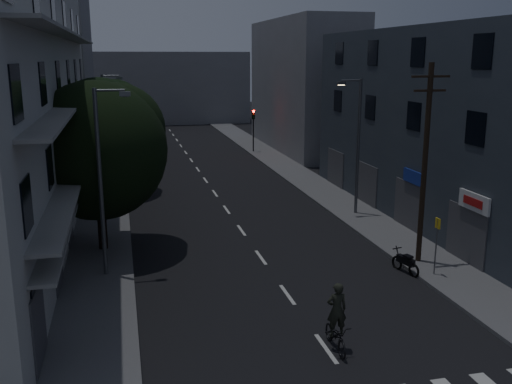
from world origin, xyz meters
name	(u,v)px	position (x,y,z in m)	size (l,w,h in m)	color
ground	(214,192)	(0.00, 25.00, 0.00)	(160.00, 160.00, 0.00)	black
sidewalk_left	(105,197)	(-7.50, 25.00, 0.07)	(3.00, 90.00, 0.15)	#565659
sidewalk_right	(314,185)	(7.50, 25.00, 0.07)	(3.00, 90.00, 0.15)	#565659
lane_markings	(201,174)	(0.00, 31.25, 0.01)	(0.15, 60.50, 0.01)	beige
building_left	(6,104)	(-11.98, 18.00, 6.99)	(7.00, 36.00, 14.00)	#AFAFAA
building_right	(458,129)	(11.99, 14.00, 5.50)	(6.19, 28.00, 11.00)	#2E353F
building_far_left	(59,70)	(-12.00, 48.00, 8.00)	(6.00, 20.00, 16.00)	slate
building_far_right	(303,86)	(12.00, 42.00, 6.50)	(6.00, 20.00, 13.00)	slate
building_far_end	(163,88)	(0.00, 70.00, 5.00)	(24.00, 8.00, 10.00)	slate
tree_near	(99,145)	(-7.28, 13.78, 5.28)	(6.65, 6.65, 8.20)	black
tree_mid	(101,121)	(-7.50, 26.18, 5.09)	(6.42, 6.42, 7.90)	black
tree_far	(105,111)	(-7.48, 37.31, 4.79)	(5.99, 5.99, 7.40)	black
traffic_signal_far_right	(253,122)	(6.58, 40.78, 3.10)	(0.28, 0.37, 4.10)	black
traffic_signal_far_left	(117,128)	(-6.57, 39.06, 3.10)	(0.28, 0.37, 4.10)	black
street_lamp_left_near	(103,174)	(-7.05, 10.18, 4.60)	(1.51, 0.25, 8.00)	#595D61
street_lamp_right	(357,140)	(7.28, 16.99, 4.60)	(1.51, 0.25, 8.00)	#525359
street_lamp_left_far	(106,124)	(-7.20, 28.53, 4.60)	(1.51, 0.25, 8.00)	#5A5C62
utility_pole	(425,161)	(6.93, 8.53, 4.87)	(1.80, 0.24, 9.00)	black
bus_stop_sign	(437,236)	(6.75, 6.82, 1.89)	(0.06, 0.35, 2.52)	#595B60
motorcycle	(405,263)	(5.80, 7.62, 0.44)	(0.65, 1.71, 1.12)	black
cyclist	(336,327)	(0.29, 1.90, 0.79)	(0.68, 1.85, 2.33)	black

